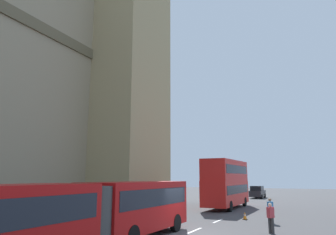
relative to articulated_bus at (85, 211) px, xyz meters
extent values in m
plane|color=#424244|center=(6.31, -1.99, -1.74)|extent=(160.00, 160.00, 0.00)
cube|color=silver|center=(7.51, -1.99, -1.74)|extent=(2.20, 0.16, 0.01)
cube|color=silver|center=(12.11, -1.99, -1.74)|extent=(2.20, 0.16, 0.01)
cube|color=tan|center=(21.85, 14.01, 24.92)|extent=(9.90, 9.90, 53.33)
cube|color=#B20F0F|center=(4.25, 0.01, -0.09)|extent=(7.61, 2.50, 2.50)
cube|color=#1E232D|center=(4.25, 0.01, 0.36)|extent=(7.00, 2.54, 0.90)
cylinder|color=#3F3F3F|center=(0.00, 0.01, -0.09)|extent=(2.38, 2.38, 2.25)
cylinder|color=black|center=(6.68, -1.12, -1.24)|extent=(1.00, 0.30, 1.00)
cube|color=red|center=(21.65, 0.01, -0.14)|extent=(9.38, 2.50, 2.40)
cube|color=black|center=(21.65, 0.01, 0.21)|extent=(8.45, 2.54, 0.84)
cube|color=red|center=(21.65, 0.01, 2.11)|extent=(9.20, 2.50, 2.10)
cube|color=black|center=(21.65, 0.01, 2.21)|extent=(8.45, 2.54, 0.84)
cylinder|color=black|center=(24.65, -1.12, -1.24)|extent=(1.00, 0.30, 1.00)
cylinder|color=black|center=(18.64, -1.12, -1.24)|extent=(1.00, 0.30, 1.00)
cube|color=black|center=(39.63, 0.23, -1.04)|extent=(4.40, 1.80, 0.90)
cube|color=black|center=(39.43, 0.23, -0.24)|extent=(2.46, 1.66, 0.70)
cylinder|color=black|center=(41.04, -0.58, -1.42)|extent=(0.64, 0.30, 0.64)
cylinder|color=black|center=(38.22, -0.58, -1.42)|extent=(0.64, 0.30, 0.64)
cube|color=black|center=(13.79, -3.60, -1.73)|extent=(0.36, 0.36, 0.03)
cone|color=orange|center=(13.79, -3.60, -1.44)|extent=(0.28, 0.28, 0.55)
cylinder|color=white|center=(13.79, -3.60, -1.41)|extent=(0.17, 0.17, 0.08)
cylinder|color=#333333|center=(8.58, -6.20, -1.31)|extent=(0.16, 0.16, 0.86)
cylinder|color=#333333|center=(8.48, -6.37, -1.31)|extent=(0.16, 0.16, 0.86)
cube|color=#BF383F|center=(8.53, -6.28, -0.58)|extent=(0.47, 0.40, 0.60)
sphere|color=beige|center=(8.53, -6.28, -0.16)|extent=(0.22, 0.22, 0.22)
cylinder|color=#333333|center=(12.72, -5.74, -1.31)|extent=(0.16, 0.16, 0.86)
cylinder|color=#333333|center=(12.80, -5.56, -1.31)|extent=(0.16, 0.16, 0.86)
cube|color=#3372B2|center=(12.76, -5.65, -0.58)|extent=(0.46, 0.39, 0.60)
sphere|color=#936B4C|center=(12.76, -5.65, -0.16)|extent=(0.22, 0.22, 0.22)
camera|label=1|loc=(-10.44, -9.18, 1.38)|focal=32.64mm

